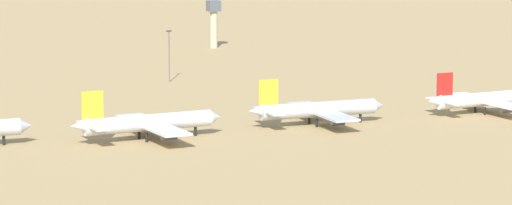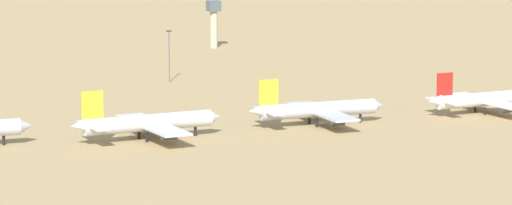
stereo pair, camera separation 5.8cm
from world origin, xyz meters
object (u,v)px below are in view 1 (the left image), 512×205
at_px(parked_jet_yellow_2, 317,110).
at_px(light_pole_west, 169,53).
at_px(parked_jet_red_3, 483,99).
at_px(control_tower, 214,19).
at_px(parked_jet_yellow_1, 147,123).

xyz_separation_m(parked_jet_yellow_2, light_pole_west, (-10.35, 99.40, 5.78)).
distance_m(parked_jet_yellow_2, light_pole_west, 100.11).
bearing_deg(parked_jet_yellow_2, parked_jet_red_3, 0.64).
relative_size(parked_jet_yellow_2, light_pole_west, 2.30).
relative_size(parked_jet_red_3, control_tower, 1.93).
height_order(parked_jet_yellow_1, parked_jet_yellow_2, parked_jet_yellow_1).
xyz_separation_m(parked_jet_red_3, control_tower, (-13.64, 192.00, 8.08)).
xyz_separation_m(parked_jet_yellow_1, parked_jet_red_3, (105.53, 2.82, -0.35)).
xyz_separation_m(parked_jet_yellow_1, control_tower, (91.89, 194.82, 7.72)).
height_order(parked_jet_yellow_2, control_tower, control_tower).
distance_m(parked_jet_yellow_2, control_tower, 196.05).
relative_size(parked_jet_yellow_1, control_tower, 2.09).
relative_size(control_tower, light_pole_west, 1.13).
distance_m(parked_jet_red_3, control_tower, 192.65).
relative_size(parked_jet_yellow_1, parked_jet_red_3, 1.08).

